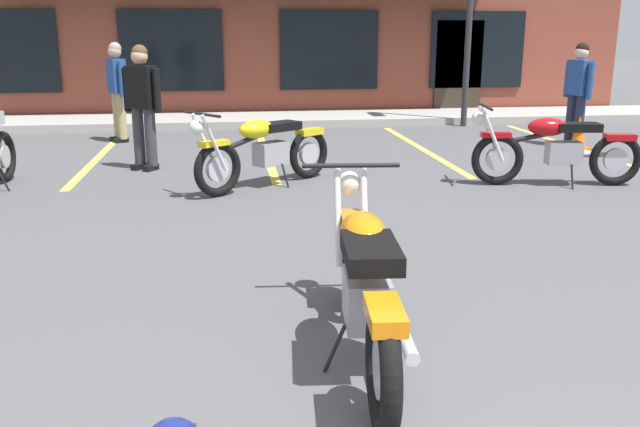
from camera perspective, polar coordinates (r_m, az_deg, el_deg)
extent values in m
plane|color=#515154|center=(5.60, -1.47, -3.83)|extent=(80.00, 80.00, 0.00)
cube|color=#A8A59E|center=(14.19, -5.56, 8.01)|extent=(22.00, 1.80, 0.14)
cube|color=brown|center=(17.90, -6.27, 14.80)|extent=(17.08, 5.71, 3.47)
cube|color=black|center=(15.67, -25.41, 12.39)|extent=(2.19, 0.06, 1.70)
cube|color=black|center=(15.04, -12.56, 13.40)|extent=(2.19, 0.06, 1.70)
cube|color=black|center=(15.17, 0.79, 13.76)|extent=(2.19, 0.06, 1.70)
cube|color=black|center=(16.05, 13.29, 13.45)|extent=(2.19, 0.06, 1.70)
cube|color=#33281E|center=(15.91, 11.73, 12.08)|extent=(1.10, 0.06, 2.10)
cube|color=#DBCC4C|center=(10.81, -18.28, 4.71)|extent=(0.12, 4.80, 0.01)
cube|color=#DBCC4C|center=(10.64, -4.68, 5.28)|extent=(0.12, 4.80, 0.01)
cube|color=#DBCC4C|center=(11.08, 8.60, 5.55)|extent=(0.12, 4.80, 0.01)
cube|color=#DBCC4C|center=(12.04, 20.32, 5.54)|extent=(0.12, 4.80, 0.01)
torus|color=black|center=(3.19, 5.38, -13.01)|extent=(0.16, 0.65, 0.64)
cylinder|color=#B7B7BC|center=(3.19, 5.38, -13.01)|extent=(0.08, 0.29, 0.29)
torus|color=black|center=(4.50, 2.77, -4.35)|extent=(0.16, 0.65, 0.64)
cylinder|color=#B7B7BC|center=(4.50, 2.77, -4.35)|extent=(0.08, 0.29, 0.29)
cylinder|color=silver|center=(4.49, 1.56, -0.10)|extent=(0.07, 0.33, 0.66)
cylinder|color=silver|center=(4.51, 3.84, -0.07)|extent=(0.07, 0.33, 0.66)
cylinder|color=black|center=(4.50, 2.65, 4.12)|extent=(0.66, 0.09, 0.03)
sphere|color=silver|center=(4.61, 2.53, 2.60)|extent=(0.18, 0.18, 0.17)
cube|color=orange|center=(4.45, 2.77, -0.54)|extent=(0.17, 0.37, 0.06)
cube|color=#9E9EA3|center=(3.73, 4.00, -7.30)|extent=(0.27, 0.42, 0.28)
cylinder|color=silver|center=(3.43, 7.10, -10.19)|extent=(0.12, 0.55, 0.07)
cylinder|color=black|center=(3.83, 3.71, -2.84)|extent=(0.14, 0.94, 0.26)
ellipsoid|color=orange|center=(3.83, 3.70, -1.60)|extent=(0.30, 0.50, 0.22)
cube|color=black|center=(3.49, 4.37, -3.31)|extent=(0.32, 0.54, 0.10)
cube|color=orange|center=(3.05, 5.56, -8.54)|extent=(0.19, 0.37, 0.08)
cylinder|color=black|center=(3.76, 1.28, -11.44)|extent=(0.14, 0.04, 0.29)
torus|color=black|center=(9.31, -25.40, 4.42)|extent=(0.14, 0.64, 0.64)
cylinder|color=#B7B7BC|center=(9.31, -25.40, 4.42)|extent=(0.08, 0.29, 0.29)
cylinder|color=black|center=(8.76, -25.43, 2.61)|extent=(0.14, 0.03, 0.29)
torus|color=black|center=(8.96, 23.92, 4.21)|extent=(0.65, 0.20, 0.64)
cylinder|color=#B7B7BC|center=(8.96, 23.92, 4.21)|extent=(0.29, 0.11, 0.29)
torus|color=black|center=(8.52, 14.91, 4.50)|extent=(0.65, 0.20, 0.64)
cylinder|color=#B7B7BC|center=(8.52, 14.91, 4.50)|extent=(0.29, 0.11, 0.29)
cylinder|color=silver|center=(8.36, 14.52, 6.55)|extent=(0.33, 0.10, 0.66)
cylinder|color=silver|center=(8.53, 14.26, 6.74)|extent=(0.33, 0.10, 0.66)
cylinder|color=black|center=(8.39, 13.99, 8.83)|extent=(0.14, 0.66, 0.03)
sphere|color=silver|center=(8.39, 13.39, 7.90)|extent=(0.20, 0.20, 0.17)
cube|color=#B70F14|center=(8.46, 14.78, 6.50)|extent=(0.38, 0.20, 0.06)
cube|color=#9E9EA3|center=(8.72, 20.08, 4.86)|extent=(0.43, 0.30, 0.28)
cylinder|color=silver|center=(8.98, 22.02, 4.69)|extent=(0.55, 0.16, 0.07)
cylinder|color=black|center=(8.63, 18.95, 6.48)|extent=(0.94, 0.21, 0.26)
ellipsoid|color=#B70F14|center=(8.61, 18.87, 7.01)|extent=(0.52, 0.34, 0.22)
cube|color=black|center=(8.72, 21.14, 6.90)|extent=(0.56, 0.36, 0.10)
cube|color=#B70F14|center=(8.93, 24.23, 5.97)|extent=(0.38, 0.22, 0.08)
cylinder|color=black|center=(8.63, 20.73, 2.93)|extent=(0.05, 0.14, 0.29)
torus|color=black|center=(8.63, -0.97, 5.14)|extent=(0.57, 0.46, 0.64)
cylinder|color=#B7B7BC|center=(8.63, -0.97, 5.14)|extent=(0.27, 0.22, 0.29)
torus|color=black|center=(7.72, -8.73, 3.77)|extent=(0.57, 0.46, 0.64)
cylinder|color=#B7B7BC|center=(7.72, -8.73, 3.77)|extent=(0.27, 0.22, 0.29)
cylinder|color=silver|center=(7.54, -9.03, 5.95)|extent=(0.29, 0.23, 0.66)
cylinder|color=silver|center=(7.68, -9.82, 6.09)|extent=(0.29, 0.23, 0.66)
cylinder|color=black|center=(7.52, -10.04, 8.36)|extent=(0.42, 0.55, 0.03)
sphere|color=silver|center=(7.49, -10.49, 7.23)|extent=(0.24, 0.24, 0.17)
cube|color=yellow|center=(7.65, -9.06, 5.93)|extent=(0.37, 0.33, 0.06)
cube|color=#9E9EA3|center=(8.19, -4.22, 5.13)|extent=(0.46, 0.43, 0.28)
cylinder|color=silver|center=(8.54, -2.94, 5.29)|extent=(0.48, 0.39, 0.07)
cylinder|color=black|center=(8.03, -5.34, 6.63)|extent=(0.79, 0.61, 0.26)
ellipsoid|color=yellow|center=(8.00, -5.47, 7.19)|extent=(0.54, 0.50, 0.22)
cube|color=black|center=(8.23, -3.52, 7.45)|extent=(0.58, 0.54, 0.10)
cube|color=yellow|center=(8.60, -0.88, 7.00)|extent=(0.38, 0.34, 0.08)
cylinder|color=black|center=(8.15, -2.98, 3.24)|extent=(0.10, 0.12, 0.29)
cube|color=black|center=(11.84, 20.94, 5.51)|extent=(0.26, 0.16, 0.08)
cube|color=black|center=(11.98, 20.29, 5.68)|extent=(0.26, 0.16, 0.08)
cylinder|color=#232842|center=(11.81, 21.28, 7.52)|extent=(0.18, 0.18, 0.80)
cylinder|color=#232842|center=(11.95, 20.62, 7.67)|extent=(0.18, 0.18, 0.80)
cube|color=#23478C|center=(11.82, 21.25, 10.76)|extent=(0.31, 0.42, 0.56)
cylinder|color=#23478C|center=(11.65, 22.08, 10.43)|extent=(0.12, 0.12, 0.58)
cylinder|color=#23478C|center=(12.01, 20.40, 10.70)|extent=(0.12, 0.12, 0.58)
sphere|color=beige|center=(11.81, 21.44, 12.69)|extent=(0.27, 0.27, 0.22)
sphere|color=black|center=(11.81, 21.50, 12.93)|extent=(0.26, 0.26, 0.21)
cube|color=black|center=(9.44, -14.24, 3.82)|extent=(0.21, 0.26, 0.08)
cube|color=black|center=(9.57, -15.19, 3.90)|extent=(0.21, 0.26, 0.08)
cylinder|color=#38383D|center=(9.40, -14.26, 6.38)|extent=(0.21, 0.21, 0.80)
cylinder|color=#38383D|center=(9.53, -15.21, 6.42)|extent=(0.21, 0.21, 0.80)
cube|color=black|center=(9.39, -15.01, 10.38)|extent=(0.44, 0.39, 0.56)
cylinder|color=black|center=(9.24, -13.77, 10.14)|extent=(0.14, 0.14, 0.58)
cylinder|color=black|center=(9.56, -16.18, 10.13)|extent=(0.14, 0.14, 0.58)
sphere|color=tan|center=(9.37, -15.18, 12.81)|extent=(0.30, 0.30, 0.22)
sphere|color=brown|center=(9.38, -15.16, 13.12)|extent=(0.29, 0.29, 0.21)
cube|color=black|center=(12.02, -16.62, 6.01)|extent=(0.26, 0.20, 0.08)
cube|color=black|center=(12.21, -16.93, 6.12)|extent=(0.26, 0.20, 0.08)
cylinder|color=tan|center=(11.98, -16.59, 8.02)|extent=(0.20, 0.20, 0.80)
cylinder|color=tan|center=(12.17, -16.91, 8.09)|extent=(0.20, 0.20, 0.80)
cube|color=#23478C|center=(12.02, -16.99, 11.17)|extent=(0.37, 0.44, 0.56)
cylinder|color=#23478C|center=(11.78, -16.57, 10.94)|extent=(0.14, 0.14, 0.58)
cylinder|color=#23478C|center=(12.26, -17.37, 11.02)|extent=(0.14, 0.14, 0.58)
sphere|color=tan|center=(12.00, -17.14, 13.08)|extent=(0.30, 0.30, 0.22)
sphere|color=gray|center=(12.00, -17.11, 13.32)|extent=(0.28, 0.28, 0.21)
cube|color=orange|center=(11.71, 21.10, 5.27)|extent=(0.34, 0.34, 0.03)
cone|color=orange|center=(11.67, 21.23, 6.55)|extent=(0.26, 0.26, 0.50)
cylinder|color=white|center=(11.66, 21.25, 6.75)|extent=(0.19, 0.19, 0.06)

